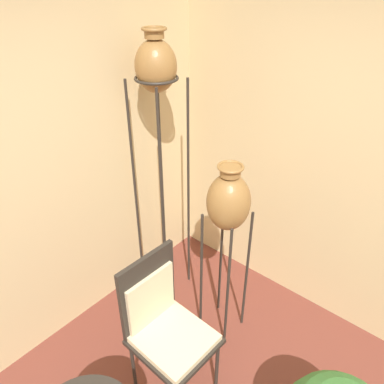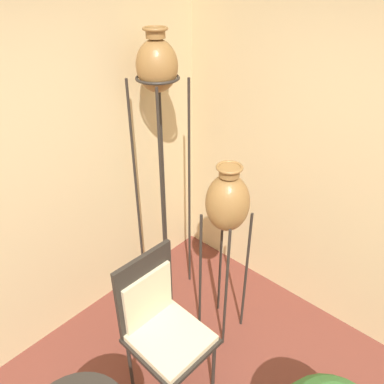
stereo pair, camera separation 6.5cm
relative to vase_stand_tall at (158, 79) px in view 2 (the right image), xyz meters
The scene contains 3 objects.
vase_stand_tall is the anchor object (origin of this frame).
vase_stand_medium 0.97m from the vase_stand_tall, 95.01° to the right, with size 0.29×0.29×1.47m.
chair 1.58m from the vase_stand_tall, 135.65° to the right, with size 0.46×0.49×1.08m.
Camera 2 is at (-0.56, -0.35, 2.54)m, focal length 35.00 mm.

